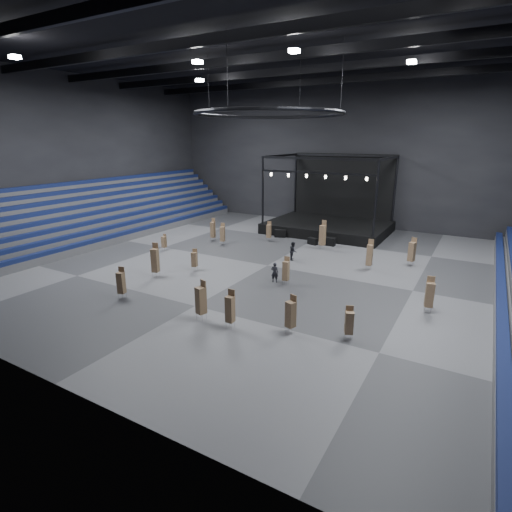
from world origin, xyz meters
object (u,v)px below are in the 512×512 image
Objects in this scene: chair_stack_11 at (430,294)px; man_center at (275,272)px; chair_stack_12 at (155,260)px; chair_stack_14 at (286,270)px; chair_stack_0 at (230,308)px; chair_stack_7 at (164,242)px; chair_stack_3 at (194,259)px; flight_case_mid at (313,241)px; crew_member at (293,251)px; chair_stack_10 at (412,251)px; chair_stack_5 at (370,254)px; flight_case_right at (329,242)px; stage at (330,219)px; chair_stack_13 at (213,229)px; chair_stack_8 at (201,300)px; chair_stack_15 at (223,234)px; flight_case_left at (280,233)px; chair_stack_4 at (269,231)px; chair_stack_1 at (121,282)px; chair_stack_2 at (349,322)px; chair_stack_9 at (291,314)px.

chair_stack_11 is 11.46m from man_center.
chair_stack_14 is (10.17, 3.71, -0.29)m from chair_stack_12.
chair_stack_7 is (-15.47, 11.10, -0.32)m from chair_stack_0.
chair_stack_3 is 18.85m from chair_stack_11.
crew_member reaches higher than flight_case_mid.
chair_stack_5 is at bearing -117.24° from chair_stack_10.
chair_stack_11 is at bearing -7.46° from chair_stack_12.
flight_case_right is (1.69, 0.49, 0.07)m from flight_case_mid.
stage reaches higher than chair_stack_5.
stage is 10.81× the size of flight_case_right.
stage is at bearing 111.84° from chair_stack_11.
chair_stack_13 reaches higher than crew_member.
chair_stack_5 reaches higher than chair_stack_8.
chair_stack_3 is 7.60m from chair_stack_7.
flight_case_right is 11.51m from chair_stack_15.
crew_member is at bearing 16.06° from chair_stack_7.
chair_stack_13 is 1.12× the size of chair_stack_14.
chair_stack_15 reaches higher than flight_case_mid.
flight_case_left is 0.52× the size of chair_stack_13.
chair_stack_11 is at bearing -42.61° from chair_stack_4.
chair_stack_8 is (7.14, 0.00, 0.15)m from chair_stack_1.
chair_stack_8 reaches higher than chair_stack_2.
chair_stack_3 is 10.02m from chair_stack_8.
chair_stack_2 is 3.35m from chair_stack_9.
chair_stack_15 is at bearing 141.92° from chair_stack_14.
chair_stack_10 reaches higher than chair_stack_9.
chair_stack_12 is at bearing 122.67° from crew_member.
chair_stack_5 reaches higher than chair_stack_13.
flight_case_right is 0.49× the size of chair_stack_8.
chair_stack_1 is 7.15m from chair_stack_8.
chair_stack_11 reaches higher than chair_stack_3.
chair_stack_5 is at bearing 84.96° from chair_stack_8.
stage is 15.22m from chair_stack_5.
chair_stack_11 is (6.63, 7.20, 0.05)m from chair_stack_9.
chair_stack_15 is at bearing 78.14° from chair_stack_12.
chair_stack_8 is (-8.86, -2.13, 0.29)m from chair_stack_2.
flight_case_left is 4.74m from flight_case_mid.
flight_case_mid is 0.41× the size of chair_stack_8.
chair_stack_5 is at bearing -103.99° from crew_member.
chair_stack_8 reaches higher than flight_case_mid.
flight_case_left is at bearing 114.39° from chair_stack_14.
flight_case_mid is 0.46× the size of chair_stack_1.
chair_stack_9 is at bearing 16.60° from chair_stack_0.
chair_stack_0 is 7.00m from chair_stack_2.
chair_stack_0 is at bearing 174.14° from chair_stack_2.
chair_stack_0 is 19.87m from chair_stack_15.
flight_case_mid is at bearing 141.50° from chair_stack_5.
chair_stack_10 is (2.99, 3.06, -0.04)m from chair_stack_5.
chair_stack_4 is at bearing 50.50° from chair_stack_7.
chair_stack_8 reaches higher than flight_case_left.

